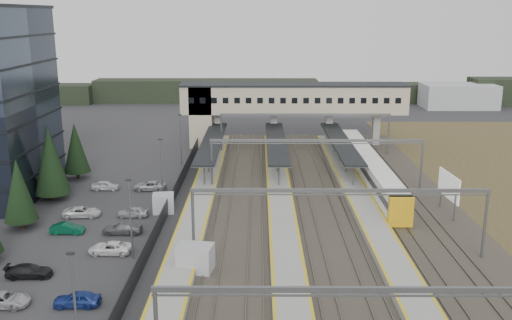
{
  "coord_description": "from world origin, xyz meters",
  "views": [
    {
      "loc": [
        4.32,
        -59.45,
        23.15
      ],
      "look_at": [
        3.92,
        15.29,
        4.0
      ],
      "focal_mm": 40.0,
      "sensor_mm": 36.0,
      "label": 1
    }
  ],
  "objects_px": {
    "relay_cabin_near": "(195,259)",
    "relay_cabin_far": "(163,203)",
    "billboard": "(449,187)",
    "footbridge": "(278,102)",
    "train": "(369,168)"
  },
  "relations": [
    {
      "from": "relay_cabin_near",
      "to": "footbridge",
      "type": "xyz_separation_m",
      "value": [
        9.22,
        52.98,
        6.61
      ]
    },
    {
      "from": "relay_cabin_near",
      "to": "relay_cabin_far",
      "type": "distance_m",
      "value": 17.42
    },
    {
      "from": "train",
      "to": "footbridge",
      "type": "bearing_deg",
      "value": 117.73
    },
    {
      "from": "relay_cabin_near",
      "to": "train",
      "type": "bearing_deg",
      "value": 53.96
    },
    {
      "from": "footbridge",
      "to": "billboard",
      "type": "height_order",
      "value": "footbridge"
    },
    {
      "from": "relay_cabin_near",
      "to": "billboard",
      "type": "distance_m",
      "value": 32.28
    },
    {
      "from": "relay_cabin_near",
      "to": "train",
      "type": "height_order",
      "value": "train"
    },
    {
      "from": "relay_cabin_near",
      "to": "relay_cabin_far",
      "type": "xyz_separation_m",
      "value": [
        -5.65,
        16.48,
        -0.18
      ]
    },
    {
      "from": "relay_cabin_near",
      "to": "billboard",
      "type": "relative_size",
      "value": 0.58
    },
    {
      "from": "footbridge",
      "to": "train",
      "type": "xyz_separation_m",
      "value": [
        12.3,
        -23.4,
        -5.97
      ]
    },
    {
      "from": "relay_cabin_near",
      "to": "billboard",
      "type": "xyz_separation_m",
      "value": [
        28.16,
        15.64,
        2.14
      ]
    },
    {
      "from": "train",
      "to": "relay_cabin_near",
      "type": "bearing_deg",
      "value": -126.04
    },
    {
      "from": "footbridge",
      "to": "relay_cabin_far",
      "type": "bearing_deg",
      "value": -112.16
    },
    {
      "from": "relay_cabin_near",
      "to": "footbridge",
      "type": "bearing_deg",
      "value": 80.13
    },
    {
      "from": "relay_cabin_far",
      "to": "footbridge",
      "type": "distance_m",
      "value": 39.99
    }
  ]
}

